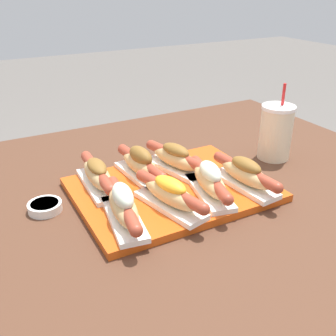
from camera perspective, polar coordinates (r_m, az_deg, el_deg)
The scene contains 11 objects.
patio_table at distance 1.18m, azimuth 3.01°, elevation -18.08°, with size 1.27×1.12×0.70m.
serving_tray at distance 0.95m, azimuth 0.57°, elevation -3.12°, with size 0.45×0.34×0.02m.
hot_dog_0 at distance 0.80m, azimuth -6.51°, elevation -5.49°, with size 0.09×0.22×0.08m.
hot_dog_1 at distance 0.85m, azimuth 0.33°, elevation -3.78°, with size 0.10×0.22×0.07m.
hot_dog_2 at distance 0.90m, azimuth 6.09°, elevation -1.84°, with size 0.10×0.22×0.08m.
hot_dog_3 at distance 0.95m, azimuth 11.18°, elevation -0.83°, with size 0.08×0.22×0.07m.
hot_dog_4 at distance 0.94m, azimuth -10.19°, elevation -0.95°, with size 0.07×0.22×0.07m.
hot_dog_5 at distance 0.97m, azimuth -3.96°, elevation 0.54°, with size 0.07×0.22×0.08m.
hot_dog_6 at distance 1.01m, azimuth 1.13°, elevation 1.42°, with size 0.10×0.22×0.07m.
sauce_bowl at distance 0.92m, azimuth -17.43°, elevation -5.33°, with size 0.08×0.08×0.02m.
drink_cup at distance 1.15m, azimuth 15.37°, elevation 5.04°, with size 0.09×0.09×0.22m.
Camera 1 is at (-0.45, -0.72, 1.17)m, focal length 42.00 mm.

